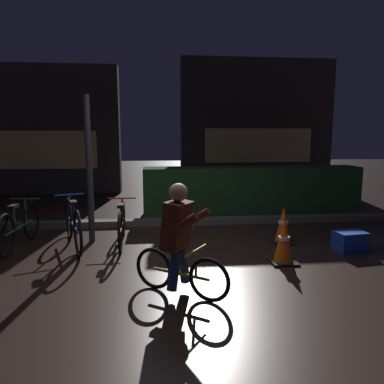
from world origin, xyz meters
name	(u,v)px	position (x,y,z in m)	size (l,w,h in m)	color
ground_plane	(182,264)	(0.00, 0.00, 0.00)	(40.00, 40.00, 0.00)	black
sidewalk_curb	(174,222)	(0.00, 2.20, 0.06)	(12.00, 0.24, 0.12)	#56544F
hedge_row	(252,190)	(1.80, 3.10, 0.52)	(4.80, 0.70, 1.04)	#214723
storefront_left	(45,131)	(-3.56, 6.50, 1.87)	(4.36, 0.54, 3.75)	#383330
storefront_right	(257,125)	(3.04, 7.20, 2.08)	(5.03, 0.54, 4.18)	#383330
street_post	(89,170)	(-1.40, 1.20, 1.19)	(0.10, 0.10, 2.37)	#2D2D33
parked_bike_left_mid	(19,226)	(-2.47, 1.02, 0.34)	(0.46, 1.60, 0.74)	black
parked_bike_center_left	(73,224)	(-1.64, 0.95, 0.36)	(0.62, 1.66, 0.80)	black
parked_bike_center_right	(122,224)	(-0.89, 1.03, 0.33)	(0.46, 1.55, 0.72)	black
traffic_cone_near	(284,242)	(1.40, -0.10, 0.29)	(0.36, 0.36, 0.61)	black
traffic_cone_far	(283,225)	(1.73, 0.84, 0.28)	(0.36, 0.36, 0.59)	black
blue_crate	(350,241)	(2.58, 0.30, 0.15)	(0.44, 0.32, 0.30)	#193DB7
cyclist	(179,239)	(-0.10, -0.93, 0.63)	(1.00, 0.73, 1.25)	black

